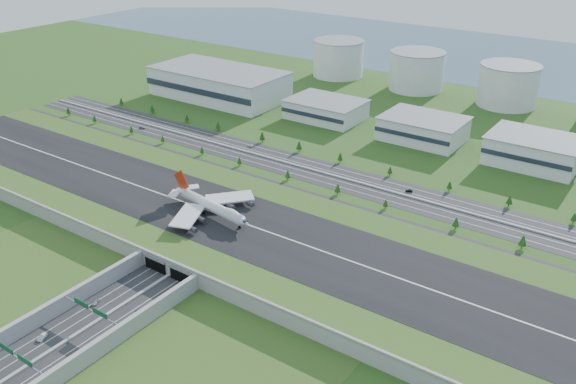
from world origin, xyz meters
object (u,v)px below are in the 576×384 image
Objects in this scene: car_5 at (409,191)px; fuel_tank_a at (338,58)px; car_0 at (96,302)px; car_4 at (142,128)px; car_1 at (42,337)px; car_7 at (251,146)px; car_2 at (141,311)px; boeing_747 at (211,206)px.

fuel_tank_a is at bearing -161.36° from car_5.
car_4 is (-154.10, 170.72, -0.01)m from car_0.
car_4 is at bearing -101.36° from fuel_tank_a.
car_5 is at bearing 54.31° from car_1.
car_1 is 226.76m from car_7.
car_2 is 199.98m from car_7.
car_0 is 199.15m from car_7.
car_7 is at bearing 87.05° from car_1.
boeing_747 is at bearing -51.50° from car_2.
boeing_747 is 121.69m from car_7.
car_0 is at bearing -74.55° from fuel_tank_a.
car_7 is at bearing -76.72° from fuel_tank_a.
car_1 is 1.06× the size of car_2.
boeing_747 is at bearing 18.56° from car_7.
car_1 is 223.90m from car_5.
car_4 is at bearing 109.26° from car_0.
car_5 is (220.39, 15.13, -0.10)m from car_4.
car_7 is (-60.71, 189.67, -0.13)m from car_0.
car_4 is at bearing -87.93° from car_7.
car_5 is at bearing 78.87° from car_7.
car_7 is (-127.00, 3.82, -0.01)m from car_5.
car_1 is 1.18× the size of car_5.
car_2 is at bearing -35.53° from car_5.
boeing_747 is 80.59m from car_2.
car_0 is 1.02× the size of car_4.
car_5 is (175.38, -208.88, -16.66)m from fuel_tank_a.
fuel_tank_a is at bearing -51.36° from car_2.
fuel_tank_a is 273.25m from car_5.
boeing_747 is 12.62× the size of car_4.
car_5 is (66.29, 185.85, -0.12)m from car_0.
car_4 is at bearing 158.31° from boeing_747.
fuel_tank_a is 211.34m from car_7.
car_1 is at bearing -38.24° from car_5.
car_5 is at bearing -84.10° from car_2.
boeing_747 reaches higher than car_7.
car_5 is at bearing -100.57° from car_4.
car_0 reaches higher than car_2.
car_5 is 127.06m from car_7.
car_0 is 0.95× the size of car_1.
boeing_747 reaches higher than car_0.
car_2 is 1.12× the size of car_5.
fuel_tank_a reaches higher than car_7.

